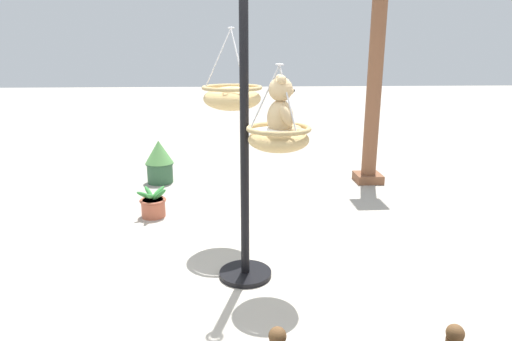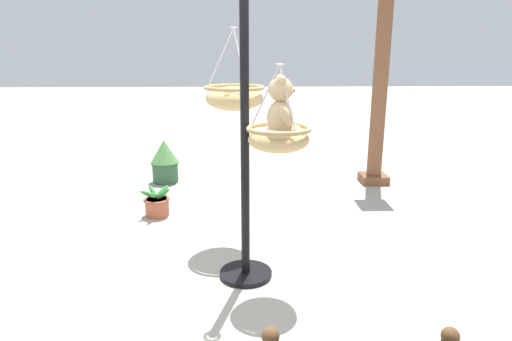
# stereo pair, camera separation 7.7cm
# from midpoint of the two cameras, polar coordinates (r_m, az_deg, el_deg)

# --- Properties ---
(ground_plane) EXTENTS (40.00, 40.00, 0.00)m
(ground_plane) POSITION_cam_midpoint_polar(r_m,az_deg,el_deg) (3.73, -1.17, -14.43)
(ground_plane) COLOR #A8A093
(display_pole_central) EXTENTS (0.44, 0.44, 2.33)m
(display_pole_central) POSITION_cam_midpoint_polar(r_m,az_deg,el_deg) (3.57, -0.77, -3.30)
(display_pole_central) COLOR black
(display_pole_central) RESTS_ON ground
(hanging_basket_with_teddy) EXTENTS (0.48, 0.48, 0.64)m
(hanging_basket_with_teddy) POSITION_cam_midpoint_polar(r_m,az_deg,el_deg) (3.31, 3.60, 4.28)
(hanging_basket_with_teddy) COLOR tan
(teddy_bear) EXTENTS (0.31, 0.27, 0.46)m
(teddy_bear) POSITION_cam_midpoint_polar(r_m,az_deg,el_deg) (3.28, 4.05, 7.67)
(teddy_bear) COLOR tan
(hanging_basket_left_high) EXTENTS (0.56, 0.56, 0.75)m
(hanging_basket_left_high) POSITION_cam_midpoint_polar(r_m,az_deg,el_deg) (4.19, -2.25, 9.47)
(hanging_basket_left_high) COLOR tan
(greenhouse_pillar_right) EXTENTS (0.39, 0.39, 2.78)m
(greenhouse_pillar_right) POSITION_cam_midpoint_polar(r_m,az_deg,el_deg) (6.37, 15.99, 10.14)
(greenhouse_pillar_right) COLOR brown
(greenhouse_pillar_right) RESTS_ON ground
(potted_plant_bushy_green) EXTENTS (0.40, 0.40, 0.62)m
(potted_plant_bushy_green) POSITION_cam_midpoint_polar(r_m,az_deg,el_deg) (6.45, -11.33, 1.28)
(potted_plant_bushy_green) COLOR #2D5638
(potted_plant_bushy_green) RESTS_ON ground
(potted_plant_small_succulent) EXTENTS (0.36, 0.35, 0.35)m
(potted_plant_small_succulent) POSITION_cam_midpoint_polar(r_m,az_deg,el_deg) (5.20, -12.22, -4.24)
(potted_plant_small_succulent) COLOR #AD563D
(potted_plant_small_succulent) RESTS_ON ground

